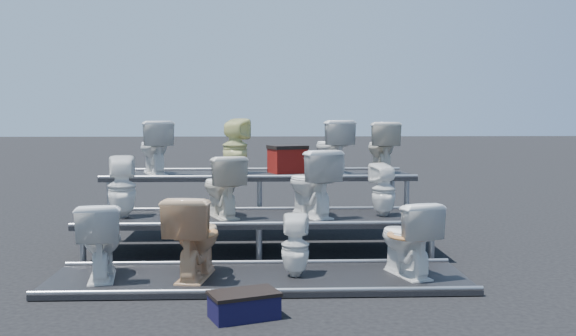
{
  "coord_description": "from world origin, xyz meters",
  "views": [
    {
      "loc": [
        0.04,
        -7.67,
        1.7
      ],
      "look_at": [
        0.35,
        0.1,
        1.04
      ],
      "focal_mm": 40.0,
      "sensor_mm": 36.0,
      "label": 1
    }
  ],
  "objects_px": {
    "toilet_4": "(122,187)",
    "toilet_10": "(332,147)",
    "toilet_8": "(155,147)",
    "toilet_11": "(382,148)",
    "toilet_3": "(407,238)",
    "toilet_5": "(222,186)",
    "toilet_6": "(311,183)",
    "toilet_0": "(100,240)",
    "toilet_2": "(295,246)",
    "red_crate": "(288,161)",
    "toilet_1": "(194,236)",
    "step_stool": "(244,307)",
    "toilet_7": "(384,190)",
    "toilet_9": "(235,146)"
  },
  "relations": [
    {
      "from": "toilet_2",
      "to": "toilet_1",
      "type": "bearing_deg",
      "value": 6.08
    },
    {
      "from": "toilet_0",
      "to": "toilet_2",
      "type": "xyz_separation_m",
      "value": [
        1.95,
        0.0,
        -0.07
      ]
    },
    {
      "from": "toilet_2",
      "to": "toilet_9",
      "type": "bearing_deg",
      "value": -68.68
    },
    {
      "from": "toilet_1",
      "to": "toilet_8",
      "type": "relative_size",
      "value": 1.12
    },
    {
      "from": "toilet_7",
      "to": "toilet_5",
      "type": "bearing_deg",
      "value": -20.89
    },
    {
      "from": "toilet_6",
      "to": "red_crate",
      "type": "distance_m",
      "value": 1.44
    },
    {
      "from": "toilet_2",
      "to": "toilet_3",
      "type": "distance_m",
      "value": 1.14
    },
    {
      "from": "toilet_2",
      "to": "red_crate",
      "type": "xyz_separation_m",
      "value": [
        0.03,
        2.71,
        0.66
      ]
    },
    {
      "from": "toilet_11",
      "to": "toilet_3",
      "type": "bearing_deg",
      "value": 84.02
    },
    {
      "from": "toilet_6",
      "to": "toilet_9",
      "type": "xyz_separation_m",
      "value": [
        -0.97,
        1.3,
        0.38
      ]
    },
    {
      "from": "toilet_0",
      "to": "red_crate",
      "type": "distance_m",
      "value": 3.41
    },
    {
      "from": "toilet_2",
      "to": "toilet_4",
      "type": "bearing_deg",
      "value": -26.88
    },
    {
      "from": "toilet_4",
      "to": "toilet_6",
      "type": "relative_size",
      "value": 0.9
    },
    {
      "from": "toilet_6",
      "to": "toilet_11",
      "type": "height_order",
      "value": "toilet_11"
    },
    {
      "from": "toilet_9",
      "to": "toilet_2",
      "type": "bearing_deg",
      "value": 128.75
    },
    {
      "from": "toilet_4",
      "to": "toilet_10",
      "type": "height_order",
      "value": "toilet_10"
    },
    {
      "from": "toilet_4",
      "to": "toilet_10",
      "type": "relative_size",
      "value": 0.98
    },
    {
      "from": "toilet_2",
      "to": "toilet_7",
      "type": "bearing_deg",
      "value": -125.15
    },
    {
      "from": "toilet_3",
      "to": "toilet_6",
      "type": "bearing_deg",
      "value": -73.66
    },
    {
      "from": "toilet_5",
      "to": "toilet_9",
      "type": "relative_size",
      "value": 0.96
    },
    {
      "from": "toilet_0",
      "to": "toilet_4",
      "type": "bearing_deg",
      "value": -97.15
    },
    {
      "from": "step_stool",
      "to": "toilet_7",
      "type": "bearing_deg",
      "value": 35.23
    },
    {
      "from": "toilet_11",
      "to": "step_stool",
      "type": "xyz_separation_m",
      "value": [
        -1.84,
        -3.73,
        -1.13
      ]
    },
    {
      "from": "toilet_2",
      "to": "toilet_10",
      "type": "bearing_deg",
      "value": -97.93
    },
    {
      "from": "toilet_4",
      "to": "red_crate",
      "type": "height_order",
      "value": "red_crate"
    },
    {
      "from": "toilet_3",
      "to": "toilet_9",
      "type": "xyz_separation_m",
      "value": [
        -1.85,
        2.6,
        0.8
      ]
    },
    {
      "from": "toilet_0",
      "to": "toilet_3",
      "type": "xyz_separation_m",
      "value": [
        3.08,
        0.0,
        -0.0
      ]
    },
    {
      "from": "toilet_1",
      "to": "toilet_5",
      "type": "height_order",
      "value": "toilet_5"
    },
    {
      "from": "toilet_11",
      "to": "step_stool",
      "type": "distance_m",
      "value": 4.31
    },
    {
      "from": "toilet_0",
      "to": "toilet_2",
      "type": "bearing_deg",
      "value": 170.2
    },
    {
      "from": "toilet_0",
      "to": "toilet_10",
      "type": "distance_m",
      "value": 3.76
    },
    {
      "from": "toilet_10",
      "to": "toilet_3",
      "type": "bearing_deg",
      "value": 84.47
    },
    {
      "from": "toilet_5",
      "to": "toilet_11",
      "type": "height_order",
      "value": "toilet_11"
    },
    {
      "from": "toilet_6",
      "to": "toilet_10",
      "type": "bearing_deg",
      "value": -129.68
    },
    {
      "from": "toilet_8",
      "to": "toilet_11",
      "type": "distance_m",
      "value": 3.18
    },
    {
      "from": "toilet_0",
      "to": "toilet_2",
      "type": "height_order",
      "value": "toilet_0"
    },
    {
      "from": "toilet_2",
      "to": "toilet_3",
      "type": "relative_size",
      "value": 0.82
    },
    {
      "from": "toilet_0",
      "to": "toilet_2",
      "type": "relative_size",
      "value": 1.22
    },
    {
      "from": "toilet_7",
      "to": "step_stool",
      "type": "xyz_separation_m",
      "value": [
        -1.62,
        -2.43,
        -0.68
      ]
    },
    {
      "from": "toilet_8",
      "to": "toilet_3",
      "type": "bearing_deg",
      "value": 117.9
    },
    {
      "from": "toilet_1",
      "to": "toilet_3",
      "type": "relative_size",
      "value": 1.09
    },
    {
      "from": "toilet_3",
      "to": "toilet_8",
      "type": "height_order",
      "value": "toilet_8"
    },
    {
      "from": "toilet_6",
      "to": "toilet_9",
      "type": "bearing_deg",
      "value": -76.34
    },
    {
      "from": "toilet_3",
      "to": "toilet_11",
      "type": "bearing_deg",
      "value": -112.43
    },
    {
      "from": "toilet_2",
      "to": "toilet_11",
      "type": "height_order",
      "value": "toilet_11"
    },
    {
      "from": "toilet_4",
      "to": "red_crate",
      "type": "distance_m",
      "value": 2.48
    },
    {
      "from": "toilet_8",
      "to": "step_stool",
      "type": "xyz_separation_m",
      "value": [
        1.34,
        -3.73,
        -1.13
      ]
    },
    {
      "from": "toilet_5",
      "to": "toilet_6",
      "type": "distance_m",
      "value": 1.07
    },
    {
      "from": "toilet_2",
      "to": "toilet_11",
      "type": "relative_size",
      "value": 0.87
    },
    {
      "from": "toilet_10",
      "to": "step_stool",
      "type": "distance_m",
      "value": 4.07
    }
  ]
}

